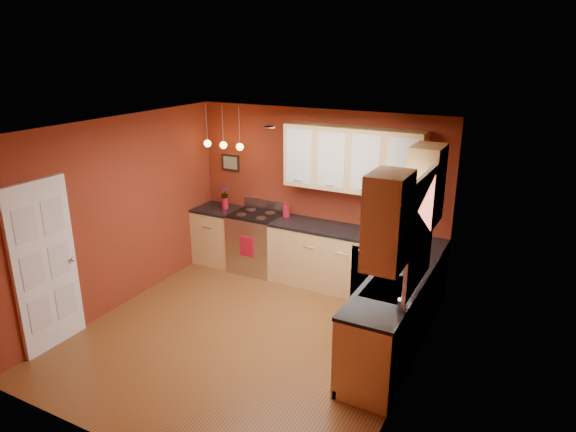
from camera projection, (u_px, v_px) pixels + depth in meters
The scene contains 27 objects.
floor at pixel (246, 337), 6.42m from camera, with size 4.20×4.20×0.00m, color brown.
ceiling at pixel (240, 129), 5.59m from camera, with size 4.00×4.20×0.02m, color beige.
wall_back at pixel (318, 195), 7.77m from camera, with size 4.00×0.02×2.60m, color maroon.
wall_front at pixel (107, 321), 4.24m from camera, with size 4.00×0.02×2.60m, color maroon.
wall_left at pixel (117, 215), 6.89m from camera, with size 0.02×4.20×2.60m, color maroon.
wall_right at pixel (413, 273), 5.13m from camera, with size 0.02×4.20×2.60m, color maroon.
base_cabinets_back_left at pixel (219, 236), 8.51m from camera, with size 0.70×0.60×0.90m, color #E4BA7A.
base_cabinets_back_right at pixel (354, 263), 7.47m from camera, with size 2.54×0.60×0.90m, color #E4BA7A.
base_cabinets_right at pixel (391, 321), 5.91m from camera, with size 0.60×2.10×0.90m, color #E4BA7A.
counter_back_left at pixel (218, 209), 8.36m from camera, with size 0.70×0.62×0.04m, color black.
counter_back_right at pixel (355, 233), 7.32m from camera, with size 2.54×0.62×0.04m, color black.
counter_right at pixel (394, 284), 5.76m from camera, with size 0.62×2.10×0.04m, color black.
gas_range at pixel (257, 242), 8.18m from camera, with size 0.76×0.64×1.11m.
dishwasher_front at pixel (372, 276), 7.06m from camera, with size 0.60×0.02×0.80m, color silver.
sink at pixel (390, 290), 5.63m from camera, with size 0.50×0.70×0.33m.
window at pixel (421, 227), 5.26m from camera, with size 0.06×1.02×1.22m.
door_left_wall at pixel (45, 266), 5.95m from camera, with size 0.12×0.82×2.05m.
upper_cabinets_back at pixel (353, 159), 7.15m from camera, with size 2.00×0.35×0.90m, color #E4BA7A.
upper_cabinets_right at pixel (409, 201), 5.27m from camera, with size 0.35×1.95×0.90m, color #E4BA7A.
wall_picture at pixel (231, 163), 8.32m from camera, with size 0.32×0.03×0.26m, color black.
pendant_lights at pixel (223, 145), 7.89m from camera, with size 0.71×0.11×0.66m.
red_canister at pixel (286, 211), 7.91m from camera, with size 0.12×0.12×0.19m.
red_vase at pixel (225, 203), 8.32m from camera, with size 0.11×0.11×0.18m, color #A51124.
flowers at pixel (224, 193), 8.26m from camera, with size 0.11×0.11×0.20m, color #A51124.
coffee_maker at pixel (398, 228), 7.09m from camera, with size 0.21×0.21×0.26m.
soap_pump at pixel (402, 302), 5.12m from camera, with size 0.08×0.08×0.18m, color silver.
dish_towel at pixel (247, 247), 7.88m from camera, with size 0.24×0.02×0.32m, color #A51124.
Camera 1 is at (3.07, -4.72, 3.47)m, focal length 32.00 mm.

